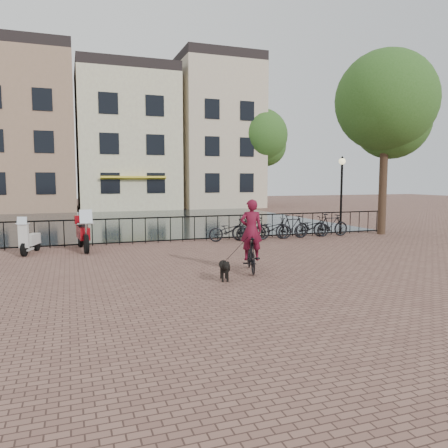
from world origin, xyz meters
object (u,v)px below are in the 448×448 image
object	(u,v)px
lamp_post	(342,182)
motorcycle	(83,229)
cyclist	(251,240)
scooter	(30,234)
dog	(224,269)

from	to	relation	value
lamp_post	motorcycle	size ratio (longest dim) A/B	1.58
cyclist	scooter	distance (m)	7.86
cyclist	dog	bearing A→B (deg)	51.53
cyclist	scooter	size ratio (longest dim) A/B	1.54
motorcycle	lamp_post	bearing A→B (deg)	-2.64
lamp_post	cyclist	world-z (taller)	lamp_post
lamp_post	dog	xyz separation A→B (m)	(-7.89, -6.56, -2.10)
dog	motorcycle	bearing A→B (deg)	131.05
cyclist	scooter	xyz separation A→B (m)	(-5.91, 5.18, -0.21)
scooter	cyclist	bearing A→B (deg)	-25.05
cyclist	motorcycle	world-z (taller)	cyclist
cyclist	dog	world-z (taller)	cyclist
motorcycle	scooter	xyz separation A→B (m)	(-1.71, -0.16, -0.10)
dog	motorcycle	world-z (taller)	motorcycle
cyclist	motorcycle	size ratio (longest dim) A/B	1.06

